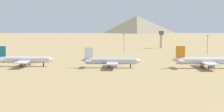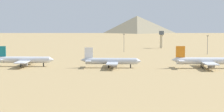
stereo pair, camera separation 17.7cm
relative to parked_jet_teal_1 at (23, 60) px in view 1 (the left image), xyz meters
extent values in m
plane|color=tan|center=(58.29, -8.69, -4.17)|extent=(4000.00, 4000.00, 0.00)
pyramid|color=gray|center=(-247.56, 1074.46, 36.01)|extent=(255.26, 218.90, 80.35)
pyramid|color=gray|center=(6.76, 894.24, 51.92)|extent=(374.24, 304.47, 112.19)
cylinder|color=silver|center=(0.38, 0.04, 0.04)|extent=(32.31, 7.66, 4.01)
cone|color=silver|center=(17.70, 2.04, 0.04)|extent=(3.42, 4.13, 3.81)
cube|color=#14727A|center=(-13.55, -1.56, 5.30)|extent=(5.23, 1.10, 6.51)
cube|color=silver|center=(-14.01, 2.42, 0.44)|extent=(3.97, 7.14, 0.36)
cube|color=silver|center=(-13.09, -5.55, 0.44)|extent=(3.97, 7.14, 0.36)
cube|color=silver|center=(1.38, 0.16, -0.56)|extent=(10.44, 32.63, 0.56)
cylinder|color=slate|center=(1.51, 7.74, -1.97)|extent=(3.84, 2.60, 2.20)
cylinder|color=slate|center=(3.23, -7.19, -1.97)|extent=(3.84, 2.60, 2.20)
cylinder|color=black|center=(12.48, 1.44, -3.07)|extent=(0.70, 0.70, 2.20)
cylinder|color=black|center=(-1.39, 2.26, -3.07)|extent=(0.70, 0.70, 2.20)
cylinder|color=black|center=(-0.83, -2.52, -3.07)|extent=(0.70, 0.70, 2.20)
cylinder|color=silver|center=(55.52, 0.15, -0.08)|extent=(31.36, 7.01, 3.89)
cone|color=silver|center=(72.36, 1.86, -0.08)|extent=(3.28, 3.97, 3.70)
cone|color=silver|center=(38.68, -1.55, 0.50)|extent=(4.20, 3.68, 3.31)
cube|color=white|center=(41.97, -1.22, 5.02)|extent=(5.08, 0.99, 6.32)
cube|color=silver|center=(41.58, 2.65, 0.31)|extent=(3.76, 6.90, 0.35)
cube|color=silver|center=(42.36, -5.09, 0.31)|extent=(3.76, 6.90, 0.35)
cube|color=silver|center=(56.49, 0.25, -0.67)|extent=(9.72, 31.64, 0.54)
cylinder|color=slate|center=(56.72, 7.61, -2.03)|extent=(3.70, 2.48, 2.14)
cylinder|color=slate|center=(58.19, -6.91, -2.03)|extent=(3.70, 2.48, 2.14)
cylinder|color=black|center=(67.29, 1.34, -3.10)|extent=(0.68, 0.68, 2.14)
cylinder|color=black|center=(53.83, 2.33, -3.10)|extent=(0.68, 0.68, 2.14)
cylinder|color=black|center=(54.31, -2.32, -3.10)|extent=(0.68, 0.68, 2.14)
cylinder|color=silver|center=(111.74, 5.57, 0.25)|extent=(33.92, 8.24, 4.21)
cone|color=silver|center=(93.57, 3.36, 0.88)|extent=(4.61, 4.06, 3.58)
cube|color=orange|center=(97.12, 3.79, 5.77)|extent=(5.49, 1.18, 6.84)
cube|color=silver|center=(96.62, 7.97, 0.67)|extent=(4.20, 7.51, 0.38)
cube|color=silver|center=(97.63, -0.39, 0.67)|extent=(4.20, 7.51, 0.38)
cube|color=silver|center=(112.79, 5.69, -0.38)|extent=(11.16, 34.28, 0.59)
cylinder|color=slate|center=(112.88, 13.65, -1.86)|extent=(4.04, 2.75, 2.31)
cylinder|color=slate|center=(114.78, -2.01, -1.86)|extent=(4.04, 2.75, 2.31)
cylinder|color=black|center=(109.87, 7.88, -3.01)|extent=(0.74, 0.74, 2.31)
cylinder|color=black|center=(110.48, 2.87, -3.01)|extent=(0.74, 0.74, 2.31)
cylinder|color=#C6B793|center=(84.59, 184.69, 3.07)|extent=(3.20, 3.20, 14.49)
cube|color=#4C5660|center=(84.59, 184.69, 12.36)|extent=(5.20, 5.20, 4.09)
cylinder|color=#59595E|center=(50.46, 123.29, 4.09)|extent=(0.36, 0.36, 16.51)
cube|color=#333333|center=(50.46, 123.29, 12.59)|extent=(1.80, 0.50, 0.50)
cylinder|color=#59595E|center=(124.19, 104.33, 3.79)|extent=(0.36, 0.36, 15.91)
cube|color=#333333|center=(124.19, 104.33, 11.99)|extent=(1.80, 0.50, 0.50)
camera|label=1|loc=(86.95, -227.01, 23.24)|focal=60.88mm
camera|label=2|loc=(87.12, -226.98, 23.24)|focal=60.88mm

